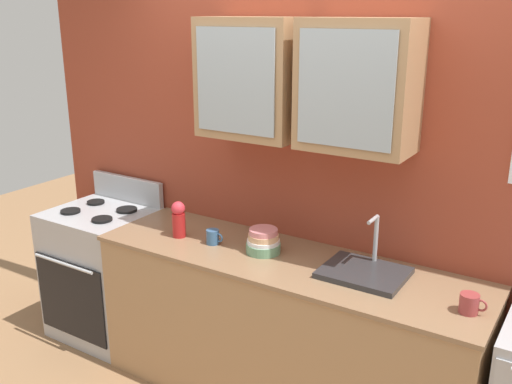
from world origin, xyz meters
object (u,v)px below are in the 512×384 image
at_px(bowl_stack, 263,241).
at_px(cup_near_bowls, 213,237).
at_px(sink_faucet, 364,271).
at_px(vase, 179,219).
at_px(cup_near_sink, 470,304).
at_px(stove_range, 104,272).

bearing_deg(bowl_stack, cup_near_bowls, -170.16).
height_order(sink_faucet, vase, sink_faucet).
relative_size(cup_near_sink, cup_near_bowls, 1.12).
distance_m(vase, cup_near_bowls, 0.25).
height_order(sink_faucet, cup_near_bowls, sink_faucet).
bearing_deg(sink_faucet, cup_near_bowls, -174.91).
bearing_deg(cup_near_sink, vase, 179.54).
xyz_separation_m(stove_range, sink_faucet, (1.91, 0.05, 0.47)).
distance_m(bowl_stack, cup_near_bowls, 0.32).
distance_m(sink_faucet, cup_near_bowls, 0.92).
height_order(sink_faucet, bowl_stack, sink_faucet).
bearing_deg(sink_faucet, vase, -175.11).
distance_m(sink_faucet, bowl_stack, 0.60).
height_order(vase, cup_near_sink, vase).
xyz_separation_m(vase, cup_near_sink, (1.71, -0.01, -0.07)).
bearing_deg(bowl_stack, vase, -172.64).
bearing_deg(stove_range, bowl_stack, 0.83).
xyz_separation_m(cup_near_sink, cup_near_bowls, (-1.46, 0.03, -0.00)).
relative_size(sink_faucet, bowl_stack, 2.15).
relative_size(bowl_stack, cup_near_bowls, 1.79).
bearing_deg(cup_near_bowls, bowl_stack, 9.84).
relative_size(stove_range, cup_near_sink, 8.86).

